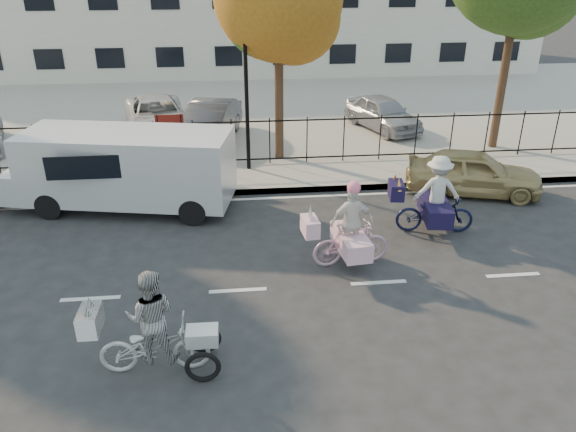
{
  "coord_description": "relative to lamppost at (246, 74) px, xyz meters",
  "views": [
    {
      "loc": [
        0.04,
        -9.94,
        6.46
      ],
      "look_at": [
        1.18,
        1.2,
        1.1
      ],
      "focal_mm": 35.0,
      "sensor_mm": 36.0,
      "label": 1
    }
  ],
  "objects": [
    {
      "name": "ground",
      "position": [
        -0.5,
        -6.8,
        -3.11
      ],
      "size": [
        120.0,
        120.0,
        0.0
      ],
      "primitive_type": "plane",
      "color": "#333334"
    },
    {
      "name": "road_markings",
      "position": [
        -0.5,
        -6.8,
        -3.11
      ],
      "size": [
        60.0,
        9.52,
        0.01
      ],
      "primitive_type": null,
      "color": "silver",
      "rests_on": "ground"
    },
    {
      "name": "curb",
      "position": [
        -0.5,
        -1.75,
        -3.04
      ],
      "size": [
        60.0,
        0.1,
        0.15
      ],
      "primitive_type": "cube",
      "color": "#A8A399",
      "rests_on": "ground"
    },
    {
      "name": "sidewalk",
      "position": [
        -0.5,
        -0.7,
        -3.04
      ],
      "size": [
        60.0,
        2.2,
        0.15
      ],
      "primitive_type": "cube",
      "color": "#A8A399",
      "rests_on": "ground"
    },
    {
      "name": "parking_lot",
      "position": [
        -0.5,
        8.2,
        -3.04
      ],
      "size": [
        60.0,
        15.6,
        0.15
      ],
      "primitive_type": "cube",
      "color": "#A8A399",
      "rests_on": "ground"
    },
    {
      "name": "iron_fence",
      "position": [
        -0.5,
        0.4,
        -2.21
      ],
      "size": [
        58.0,
        0.06,
        1.5
      ],
      "primitive_type": null,
      "color": "black",
      "rests_on": "sidewalk"
    },
    {
      "name": "building",
      "position": [
        -0.5,
        18.2,
        -0.11
      ],
      "size": [
        34.0,
        10.0,
        6.0
      ],
      "primitive_type": "cube",
      "color": "silver",
      "rests_on": "ground"
    },
    {
      "name": "lamppost",
      "position": [
        0.0,
        0.0,
        0.0
      ],
      "size": [
        0.36,
        0.36,
        4.33
      ],
      "color": "black",
      "rests_on": "sidewalk"
    },
    {
      "name": "street_sign",
      "position": [
        -2.35,
        0.0,
        -1.7
      ],
      "size": [
        0.85,
        0.06,
        1.8
      ],
      "color": "black",
      "rests_on": "sidewalk"
    },
    {
      "name": "zebra_trike",
      "position": [
        -1.91,
        -9.08,
        -2.37
      ],
      "size": [
        2.22,
        0.84,
        1.91
      ],
      "rotation": [
        0.0,
        0.0,
        1.55
      ],
      "color": "silver",
      "rests_on": "ground"
    },
    {
      "name": "unicorn_bike",
      "position": [
        2.01,
        -5.96,
        -2.37
      ],
      "size": [
        2.02,
        1.42,
        2.01
      ],
      "rotation": [
        0.0,
        0.0,
        1.68
      ],
      "color": "#DAA6BF",
      "rests_on": "ground"
    },
    {
      "name": "bull_bike",
      "position": [
        4.42,
        -4.56,
        -2.31
      ],
      "size": [
        2.19,
        1.52,
        2.0
      ],
      "rotation": [
        0.0,
        0.0,
        1.44
      ],
      "color": "black",
      "rests_on": "ground"
    },
    {
      "name": "white_van",
      "position": [
        -3.39,
        -2.3,
        -1.94
      ],
      "size": [
        6.3,
        3.05,
        2.12
      ],
      "rotation": [
        0.0,
        0.0,
        -0.2
      ],
      "color": "white",
      "rests_on": "ground"
    },
    {
      "name": "gold_sedan",
      "position": [
        6.38,
        -2.3,
        -2.47
      ],
      "size": [
        4.06,
        2.52,
        1.29
      ],
      "primitive_type": "imported",
      "rotation": [
        0.0,
        0.0,
        1.29
      ],
      "color": "tan",
      "rests_on": "ground"
    },
    {
      "name": "lot_car_b",
      "position": [
        -3.24,
        4.13,
        -2.31
      ],
      "size": [
        3.09,
        5.02,
        1.3
      ],
      "primitive_type": "imported",
      "rotation": [
        0.0,
        0.0,
        0.21
      ],
      "color": "silver",
      "rests_on": "parking_lot"
    },
    {
      "name": "lot_car_c",
      "position": [
        -1.27,
        2.97,
        -2.27
      ],
      "size": [
        2.44,
        4.43,
        1.38
      ],
      "primitive_type": "imported",
      "rotation": [
        0.0,
        0.0,
        -0.25
      ],
      "color": "#47474E",
      "rests_on": "parking_lot"
    },
    {
      "name": "lot_car_d",
      "position": [
        5.27,
        3.76,
        -2.33
      ],
      "size": [
        2.67,
        3.97,
        1.26
      ],
      "primitive_type": "imported",
      "rotation": [
        0.0,
        0.0,
        0.35
      ],
      "color": "#9D9EA4",
      "rests_on": "parking_lot"
    },
    {
      "name": "tree_mid",
      "position": [
        1.2,
        1.04,
        1.89
      ],
      "size": [
        3.9,
        3.9,
        7.15
      ],
      "color": "#442D1D",
      "rests_on": "ground"
    }
  ]
}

